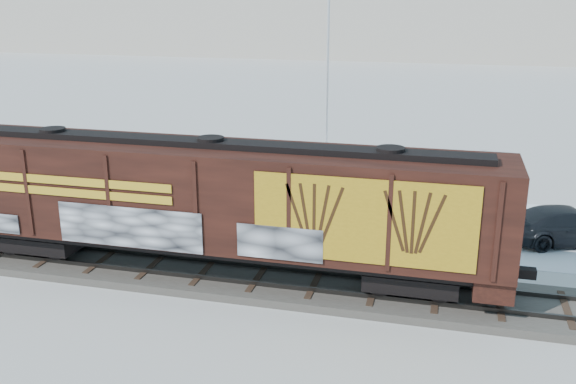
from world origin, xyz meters
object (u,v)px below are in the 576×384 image
(flagpole, at_px, (329,107))
(car_white, at_px, (388,205))
(hopper_railcar, at_px, (213,198))
(car_silver, at_px, (117,182))
(car_dark, at_px, (568,225))

(flagpole, relative_size, car_white, 2.52)
(hopper_railcar, distance_m, car_silver, 11.56)
(flagpole, bearing_deg, car_silver, -153.58)
(flagpole, bearing_deg, hopper_railcar, -97.12)
(hopper_railcar, bearing_deg, car_white, 54.95)
(car_silver, bearing_deg, hopper_railcar, -140.36)
(flagpole, xyz_separation_m, car_white, (3.69, -5.22, -3.32))
(hopper_railcar, xyz_separation_m, car_silver, (-8.11, 7.93, -2.28))
(car_dark, bearing_deg, car_silver, 67.08)
(car_silver, distance_m, car_dark, 20.72)
(flagpole, bearing_deg, car_white, -54.78)
(car_silver, bearing_deg, car_white, -97.72)
(hopper_railcar, relative_size, car_silver, 4.90)
(car_silver, relative_size, car_white, 0.92)
(flagpole, height_order, car_silver, flagpole)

